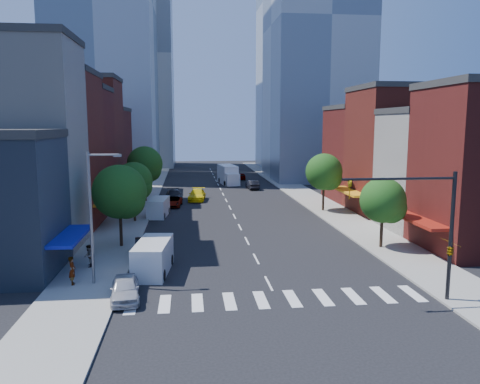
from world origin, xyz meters
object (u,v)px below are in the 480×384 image
(parked_car_front, at_px, (125,288))
(parked_car_third, at_px, (173,202))
(parked_car_rear, at_px, (174,195))
(pedestrian_near, at_px, (72,270))
(traffic_car_far, at_px, (242,176))
(cargo_van_near, at_px, (153,258))
(taxi, at_px, (197,195))
(cargo_van_far, at_px, (158,208))
(pedestrian_far, at_px, (89,256))
(parked_car_second, at_px, (146,249))
(traffic_car_oncoming, at_px, (252,185))
(box_truck, at_px, (228,175))

(parked_car_front, bearing_deg, parked_car_third, 80.27)
(parked_car_rear, bearing_deg, pedestrian_near, -104.76)
(parked_car_front, relative_size, traffic_car_far, 1.13)
(parked_car_rear, distance_m, cargo_van_near, 33.33)
(parked_car_rear, relative_size, taxi, 0.96)
(cargo_van_far, distance_m, pedestrian_far, 20.63)
(cargo_van_near, bearing_deg, traffic_car_far, 83.43)
(parked_car_second, distance_m, traffic_car_far, 55.70)
(parked_car_rear, distance_m, cargo_van_far, 11.60)
(parked_car_second, bearing_deg, parked_car_third, 80.12)
(pedestrian_near, bearing_deg, parked_car_third, -25.00)
(parked_car_third, bearing_deg, pedestrian_far, -96.72)
(parked_car_second, height_order, traffic_car_oncoming, parked_car_second)
(parked_car_front, xyz_separation_m, taxi, (5.29, 38.37, 0.07))
(parked_car_front, xyz_separation_m, traffic_car_oncoming, (14.91, 49.33, 0.02))
(box_truck, bearing_deg, parked_car_rear, -124.83)
(parked_car_second, relative_size, box_truck, 0.54)
(cargo_van_far, bearing_deg, box_truck, 75.95)
(parked_car_front, relative_size, parked_car_rear, 0.81)
(cargo_van_far, xyz_separation_m, taxi, (4.87, 11.31, -0.26))
(traffic_car_oncoming, bearing_deg, pedestrian_near, 64.01)
(parked_car_front, bearing_deg, pedestrian_near, 136.98)
(cargo_van_far, bearing_deg, pedestrian_near, -93.74)
(cargo_van_far, bearing_deg, pedestrian_far, -94.90)
(parked_car_front, bearing_deg, parked_car_second, 80.80)
(parked_car_second, xyz_separation_m, traffic_car_far, (14.21, 53.86, -0.13))
(parked_car_front, xyz_separation_m, cargo_van_near, (1.36, 5.22, 0.44))
(parked_car_rear, xyz_separation_m, traffic_car_oncoming, (12.91, 10.78, -0.01))
(cargo_van_near, distance_m, traffic_car_far, 59.47)
(cargo_van_near, distance_m, box_truck, 52.45)
(parked_car_rear, bearing_deg, taxi, -8.55)
(box_truck, bearing_deg, parked_car_second, -110.39)
(parked_car_second, bearing_deg, parked_car_front, -99.16)
(cargo_van_near, xyz_separation_m, taxi, (3.93, 33.14, -0.37))
(taxi, relative_size, pedestrian_near, 2.85)
(parked_car_second, bearing_deg, box_truck, 70.69)
(traffic_car_oncoming, bearing_deg, parked_car_second, 66.17)
(parked_car_front, bearing_deg, parked_car_rear, 80.71)
(taxi, bearing_deg, parked_car_rear, -177.08)
(cargo_van_far, height_order, pedestrian_near, cargo_van_far)
(pedestrian_near, relative_size, pedestrian_far, 1.14)
(parked_car_rear, distance_m, traffic_car_oncoming, 16.82)
(parked_car_second, bearing_deg, cargo_van_far, 83.85)
(parked_car_second, relative_size, cargo_van_far, 0.91)
(parked_car_second, relative_size, traffic_car_oncoming, 1.04)
(cargo_van_far, xyz_separation_m, traffic_car_oncoming, (14.49, 22.27, -0.31))
(box_truck, bearing_deg, cargo_van_near, -108.44)
(traffic_car_far, xyz_separation_m, box_truck, (-3.24, -6.48, 0.97))
(cargo_van_far, distance_m, pedestrian_near, 24.56)
(parked_car_rear, bearing_deg, cargo_van_far, -103.21)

